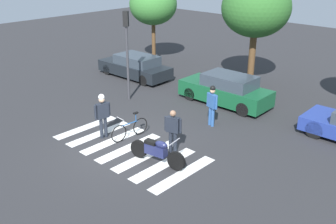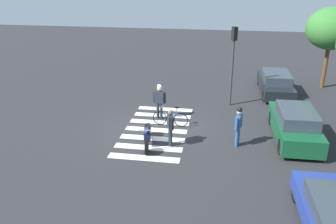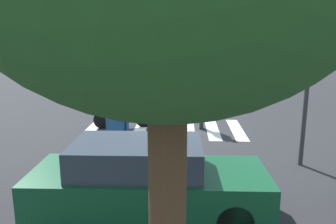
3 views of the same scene
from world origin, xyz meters
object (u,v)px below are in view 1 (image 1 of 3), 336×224
(leaning_bicycle, at_px, (130,129))
(officer_by_motorcycle, at_px, (173,129))
(car_black_suv, at_px, (135,67))
(officer_on_foot, at_px, (102,113))
(pedestrian_bystander, at_px, (212,103))
(police_motorcycle, at_px, (157,151))
(car_green_compact, at_px, (226,90))
(traffic_light_pole, at_px, (127,42))

(leaning_bicycle, height_order, officer_by_motorcycle, officer_by_motorcycle)
(car_black_suv, bearing_deg, officer_on_foot, -51.33)
(pedestrian_bystander, bearing_deg, police_motorcycle, -81.79)
(leaning_bicycle, height_order, pedestrian_bystander, pedestrian_bystander)
(police_motorcycle, relative_size, officer_on_foot, 1.22)
(officer_on_foot, relative_size, pedestrian_bystander, 1.03)
(car_green_compact, bearing_deg, officer_by_motorcycle, -74.82)
(officer_on_foot, height_order, car_green_compact, officer_on_foot)
(leaning_bicycle, xyz_separation_m, car_green_compact, (0.56, 5.64, 0.31))
(car_black_suv, xyz_separation_m, traffic_light_pole, (2.50, -2.71, 2.26))
(pedestrian_bystander, relative_size, car_black_suv, 0.39)
(police_motorcycle, relative_size, pedestrian_bystander, 1.25)
(officer_on_foot, height_order, officer_by_motorcycle, officer_on_foot)
(officer_by_motorcycle, height_order, car_black_suv, officer_by_motorcycle)
(leaning_bicycle, xyz_separation_m, traffic_light_pole, (-3.30, 2.86, 2.50))
(officer_on_foot, xyz_separation_m, car_black_suv, (-5.00, 6.25, -0.43))
(leaning_bicycle, bearing_deg, officer_by_motorcycle, 8.38)
(pedestrian_bystander, bearing_deg, car_green_compact, 112.70)
(police_motorcycle, bearing_deg, car_green_compact, 104.18)
(pedestrian_bystander, relative_size, car_green_compact, 0.40)
(leaning_bicycle, distance_m, officer_by_motorcycle, 2.10)
(officer_on_foot, distance_m, car_green_compact, 6.47)
(pedestrian_bystander, bearing_deg, traffic_light_pole, -176.76)
(police_motorcycle, height_order, car_green_compact, car_green_compact)
(police_motorcycle, xyz_separation_m, officer_by_motorcycle, (-0.15, 0.97, 0.47))
(pedestrian_bystander, relative_size, traffic_light_pole, 0.41)
(leaning_bicycle, relative_size, car_green_compact, 0.39)
(officer_on_foot, relative_size, car_black_suv, 0.40)
(police_motorcycle, height_order, car_black_suv, car_black_suv)
(police_motorcycle, height_order, officer_on_foot, officer_on_foot)
(officer_on_foot, bearing_deg, car_black_suv, 128.67)
(officer_by_motorcycle, xyz_separation_m, traffic_light_pole, (-5.31, 2.57, 1.96))
(car_green_compact, bearing_deg, traffic_light_pole, -144.29)
(officer_on_foot, xyz_separation_m, officer_by_motorcycle, (2.80, 0.97, -0.13))
(leaning_bicycle, distance_m, car_green_compact, 5.68)
(car_black_suv, bearing_deg, leaning_bicycle, -43.87)
(police_motorcycle, distance_m, leaning_bicycle, 2.26)
(leaning_bicycle, xyz_separation_m, car_black_suv, (-5.80, 5.57, 0.25))
(officer_by_motorcycle, distance_m, car_black_suv, 9.43)
(police_motorcycle, xyz_separation_m, pedestrian_bystander, (-0.55, 3.82, 0.56))
(police_motorcycle, relative_size, leaning_bicycle, 1.27)
(officer_on_foot, xyz_separation_m, traffic_light_pole, (-2.51, 3.54, 1.83))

